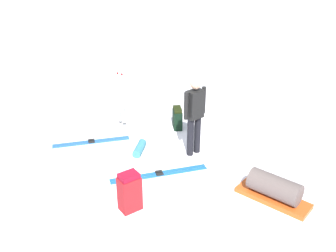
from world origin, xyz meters
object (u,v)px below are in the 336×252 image
at_px(backpack_bright, 177,118).
at_px(sleeping_mat_rolled, 140,148).
at_px(ski_poles_planted_near, 121,97).
at_px(ski_pair_far, 159,174).
at_px(backpack_large_dark, 130,192).
at_px(gear_sled, 274,190).
at_px(ski_pair_near, 91,142).
at_px(skier_standing, 195,113).

bearing_deg(backpack_bright, sleeping_mat_rolled, 110.00).
xyz_separation_m(ski_poles_planted_near, sleeping_mat_rolled, (-1.39, 0.32, -0.66)).
distance_m(ski_pair_far, ski_poles_planted_near, 2.52).
height_order(backpack_large_dark, gear_sled, backpack_large_dark).
relative_size(ski_pair_near, backpack_bright, 3.12).
bearing_deg(gear_sled, backpack_large_dark, 61.55).
bearing_deg(backpack_bright, ski_poles_planted_near, 48.95).
bearing_deg(ski_pair_near, sleeping_mat_rolled, -144.78).
xyz_separation_m(backpack_large_dark, sleeping_mat_rolled, (1.59, -1.11, -0.26)).
xyz_separation_m(ski_poles_planted_near, gear_sled, (-4.19, -0.80, -0.53)).
bearing_deg(skier_standing, gear_sled, -175.27).
relative_size(skier_standing, backpack_large_dark, 2.37).
relative_size(backpack_large_dark, gear_sled, 0.52).
bearing_deg(gear_sled, sleeping_mat_rolled, 21.77).
xyz_separation_m(ski_pair_near, ski_poles_planted_near, (0.40, -1.01, 0.74)).
bearing_deg(sleeping_mat_rolled, ski_pair_near, 35.22).
height_order(ski_pair_near, sleeping_mat_rolled, sleeping_mat_rolled).
height_order(backpack_large_dark, ski_poles_planted_near, ski_poles_planted_near).
distance_m(gear_sled, sleeping_mat_rolled, 3.01).
bearing_deg(gear_sled, ski_pair_far, 34.31).
bearing_deg(skier_standing, ski_poles_planted_near, 16.71).
height_order(ski_pair_near, backpack_bright, backpack_bright).
distance_m(ski_pair_near, sleeping_mat_rolled, 1.21).
bearing_deg(skier_standing, sleeping_mat_rolled, 53.73).
distance_m(skier_standing, gear_sled, 2.23).
xyz_separation_m(backpack_bright, sleeping_mat_rolled, (-0.49, 1.35, -0.17)).
bearing_deg(ski_poles_planted_near, sleeping_mat_rolled, 167.19).
relative_size(backpack_bright, gear_sled, 0.39).
relative_size(backpack_bright, ski_poles_planted_near, 0.40).
height_order(skier_standing, ski_pair_near, skier_standing).
height_order(ski_pair_near, ski_poles_planted_near, ski_poles_planted_near).
relative_size(ski_pair_far, gear_sled, 1.39).
height_order(backpack_bright, ski_poles_planted_near, ski_poles_planted_near).
height_order(ski_poles_planted_near, sleeping_mat_rolled, ski_poles_planted_near).
bearing_deg(ski_pair_far, backpack_bright, -45.06).
xyz_separation_m(backpack_large_dark, ski_poles_planted_near, (2.98, -1.42, 0.40)).
distance_m(backpack_bright, sleeping_mat_rolled, 1.45).
xyz_separation_m(ski_pair_far, backpack_bright, (1.47, -1.47, 0.25)).
relative_size(ski_pair_near, backpack_large_dark, 2.36).
relative_size(backpack_large_dark, ski_poles_planted_near, 0.53).
distance_m(ski_pair_far, backpack_large_dark, 1.21).
height_order(ski_pair_near, ski_pair_far, same).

